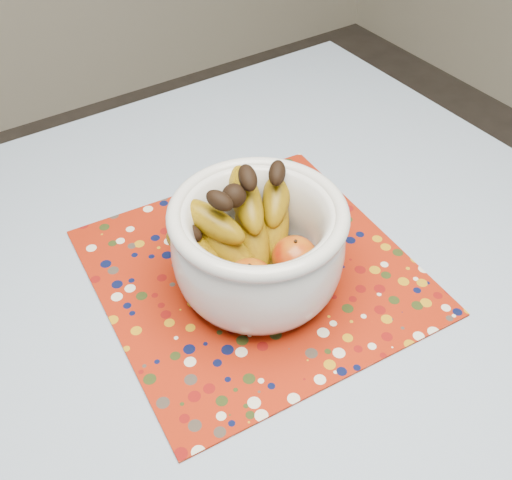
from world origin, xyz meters
TOP-DOWN VIEW (x-y plane):
  - table at (0.00, 0.00)m, footprint 1.20×1.20m
  - tablecloth at (0.00, 0.00)m, footprint 1.32×1.32m
  - placemat at (0.06, 0.09)m, footprint 0.49×0.49m
  - fruit_bowl at (0.04, 0.08)m, footprint 0.29×0.25m

SIDE VIEW (x-z plane):
  - table at x=0.00m, z-range 0.30..1.05m
  - tablecloth at x=0.00m, z-range 0.75..0.76m
  - placemat at x=0.06m, z-range 0.76..0.76m
  - fruit_bowl at x=0.04m, z-range 0.76..0.94m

